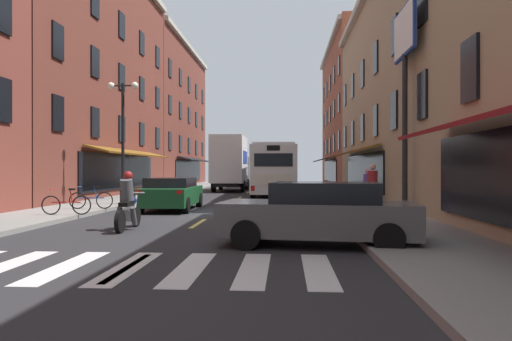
{
  "coord_description": "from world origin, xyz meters",
  "views": [
    {
      "loc": [
        2.73,
        -17.83,
        1.71
      ],
      "look_at": [
        0.92,
        10.73,
        1.63
      ],
      "focal_mm": 32.26,
      "sensor_mm": 36.0,
      "label": 1
    }
  ],
  "objects_px": {
    "sedan_near": "(319,213)",
    "street_lamp_twin": "(123,137)",
    "sedan_mid": "(172,193)",
    "billboard_sign": "(405,57)",
    "pedestrian_near": "(373,186)",
    "bicycle_mid": "(91,200)",
    "motorcycle_rider": "(128,205)",
    "bicycle_near": "(66,204)",
    "transit_bus": "(273,170)",
    "pedestrian_mid": "(367,186)",
    "box_truck": "(231,164)"
  },
  "relations": [
    {
      "from": "transit_bus",
      "to": "billboard_sign",
      "type": "bearing_deg",
      "value": -69.38
    },
    {
      "from": "motorcycle_rider",
      "to": "bicycle_near",
      "type": "relative_size",
      "value": 1.21
    },
    {
      "from": "bicycle_near",
      "to": "pedestrian_mid",
      "type": "height_order",
      "value": "pedestrian_mid"
    },
    {
      "from": "motorcycle_rider",
      "to": "bicycle_near",
      "type": "bearing_deg",
      "value": 139.08
    },
    {
      "from": "transit_bus",
      "to": "bicycle_mid",
      "type": "bearing_deg",
      "value": -118.42
    },
    {
      "from": "bicycle_mid",
      "to": "box_truck",
      "type": "bearing_deg",
      "value": 79.12
    },
    {
      "from": "pedestrian_near",
      "to": "street_lamp_twin",
      "type": "distance_m",
      "value": 11.28
    },
    {
      "from": "pedestrian_mid",
      "to": "box_truck",
      "type": "bearing_deg",
      "value": -54.51
    },
    {
      "from": "motorcycle_rider",
      "to": "pedestrian_near",
      "type": "relative_size",
      "value": 1.17
    },
    {
      "from": "sedan_near",
      "to": "street_lamp_twin",
      "type": "xyz_separation_m",
      "value": [
        -8.15,
        10.14,
        2.48
      ]
    },
    {
      "from": "bicycle_near",
      "to": "street_lamp_twin",
      "type": "distance_m",
      "value": 5.78
    },
    {
      "from": "sedan_mid",
      "to": "transit_bus",
      "type": "bearing_deg",
      "value": 71.04
    },
    {
      "from": "box_truck",
      "to": "motorcycle_rider",
      "type": "xyz_separation_m",
      "value": [
        -0.17,
        -22.97,
        -1.43
      ]
    },
    {
      "from": "transit_bus",
      "to": "sedan_near",
      "type": "bearing_deg",
      "value": -85.54
    },
    {
      "from": "sedan_near",
      "to": "sedan_mid",
      "type": "distance_m",
      "value": 10.26
    },
    {
      "from": "sedan_mid",
      "to": "bicycle_mid",
      "type": "distance_m",
      "value": 3.2
    },
    {
      "from": "pedestrian_mid",
      "to": "motorcycle_rider",
      "type": "bearing_deg",
      "value": 52.74
    },
    {
      "from": "pedestrian_near",
      "to": "sedan_near",
      "type": "bearing_deg",
      "value": 61.48
    },
    {
      "from": "billboard_sign",
      "to": "transit_bus",
      "type": "xyz_separation_m",
      "value": [
        -5.12,
        13.61,
        -4.1
      ]
    },
    {
      "from": "billboard_sign",
      "to": "sedan_near",
      "type": "relative_size",
      "value": 1.65
    },
    {
      "from": "sedan_near",
      "to": "pedestrian_near",
      "type": "distance_m",
      "value": 7.71
    },
    {
      "from": "transit_bus",
      "to": "pedestrian_near",
      "type": "xyz_separation_m",
      "value": [
        4.12,
        -12.88,
        -0.6
      ]
    },
    {
      "from": "sedan_near",
      "to": "pedestrian_near",
      "type": "relative_size",
      "value": 2.54
    },
    {
      "from": "bicycle_near",
      "to": "pedestrian_mid",
      "type": "xyz_separation_m",
      "value": [
        11.31,
        5.92,
        0.44
      ]
    },
    {
      "from": "sedan_mid",
      "to": "bicycle_mid",
      "type": "xyz_separation_m",
      "value": [
        -2.94,
        -1.24,
        -0.2
      ]
    },
    {
      "from": "pedestrian_mid",
      "to": "street_lamp_twin",
      "type": "bearing_deg",
      "value": 10.46
    },
    {
      "from": "billboard_sign",
      "to": "pedestrian_near",
      "type": "xyz_separation_m",
      "value": [
        -1.0,
        0.73,
        -4.7
      ]
    },
    {
      "from": "transit_bus",
      "to": "sedan_near",
      "type": "xyz_separation_m",
      "value": [
        1.57,
        -20.14,
        -0.96
      ]
    },
    {
      "from": "transit_bus",
      "to": "motorcycle_rider",
      "type": "distance_m",
      "value": 18.2
    },
    {
      "from": "sedan_mid",
      "to": "bicycle_mid",
      "type": "height_order",
      "value": "sedan_mid"
    },
    {
      "from": "sedan_mid",
      "to": "billboard_sign",
      "type": "bearing_deg",
      "value": -13.12
    },
    {
      "from": "bicycle_mid",
      "to": "motorcycle_rider",
      "type": "bearing_deg",
      "value": -57.24
    },
    {
      "from": "pedestrian_mid",
      "to": "transit_bus",
      "type": "bearing_deg",
      "value": -57.29
    },
    {
      "from": "sedan_near",
      "to": "bicycle_mid",
      "type": "bearing_deg",
      "value": 138.78
    },
    {
      "from": "sedan_near",
      "to": "pedestrian_mid",
      "type": "height_order",
      "value": "pedestrian_mid"
    },
    {
      "from": "sedan_near",
      "to": "bicycle_near",
      "type": "height_order",
      "value": "sedan_near"
    },
    {
      "from": "billboard_sign",
      "to": "bicycle_mid",
      "type": "relative_size",
      "value": 4.37
    },
    {
      "from": "billboard_sign",
      "to": "box_truck",
      "type": "xyz_separation_m",
      "value": [
        -8.57,
        18.76,
        -3.64
      ]
    },
    {
      "from": "billboard_sign",
      "to": "pedestrian_mid",
      "type": "xyz_separation_m",
      "value": [
        -0.55,
        4.42,
        -4.84
      ]
    },
    {
      "from": "sedan_mid",
      "to": "sedan_near",
      "type": "bearing_deg",
      "value": -57.45
    },
    {
      "from": "pedestrian_near",
      "to": "motorcycle_rider",
      "type": "bearing_deg",
      "value": 23.32
    },
    {
      "from": "bicycle_near",
      "to": "transit_bus",
      "type": "bearing_deg",
      "value": 65.97
    },
    {
      "from": "sedan_near",
      "to": "bicycle_near",
      "type": "distance_m",
      "value": 9.72
    },
    {
      "from": "box_truck",
      "to": "bicycle_mid",
      "type": "distance_m",
      "value": 18.28
    },
    {
      "from": "sedan_mid",
      "to": "pedestrian_near",
      "type": "relative_size",
      "value": 2.6
    },
    {
      "from": "motorcycle_rider",
      "to": "billboard_sign",
      "type": "bearing_deg",
      "value": 25.7
    },
    {
      "from": "street_lamp_twin",
      "to": "pedestrian_mid",
      "type": "bearing_deg",
      "value": 4.19
    },
    {
      "from": "transit_bus",
      "to": "sedan_near",
      "type": "distance_m",
      "value": 20.23
    },
    {
      "from": "transit_bus",
      "to": "pedestrian_mid",
      "type": "height_order",
      "value": "transit_bus"
    },
    {
      "from": "billboard_sign",
      "to": "sedan_near",
      "type": "xyz_separation_m",
      "value": [
        -3.55,
        -6.54,
        -5.06
      ]
    }
  ]
}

